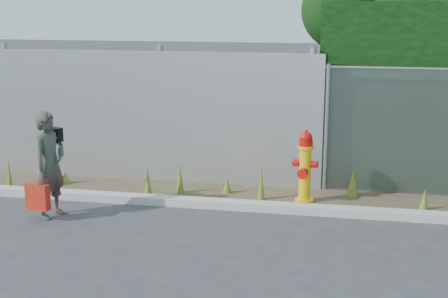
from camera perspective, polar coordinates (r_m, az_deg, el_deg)
ground at (r=7.58m, az=0.23°, el=-9.90°), size 80.00×80.00×0.00m
curb at (r=9.22m, az=2.31°, el=-5.21°), size 16.00×0.22×0.12m
weed_strip at (r=9.84m, az=3.22°, el=-3.85°), size 16.00×1.37×0.55m
corrugated_fence at (r=11.01m, az=-13.62°, el=3.09°), size 8.50×0.21×2.30m
fire_hydrant at (r=9.46m, az=7.42°, el=-1.73°), size 0.38×0.34×1.14m
woman at (r=9.08m, az=-15.64°, el=-1.40°), size 0.49×0.63×1.52m
red_tote_bag at (r=9.04m, az=-16.67°, el=-4.24°), size 0.33×0.12×0.43m
black_shoulder_bag at (r=9.21m, az=-15.29°, el=1.31°), size 0.26×0.11×0.20m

